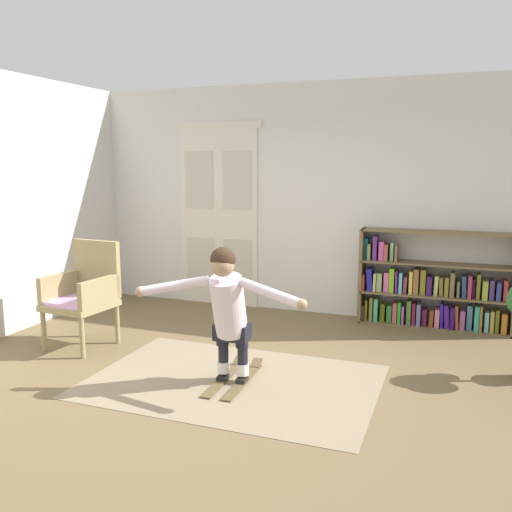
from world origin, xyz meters
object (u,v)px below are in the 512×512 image
at_px(skis_pair, 234,378).
at_px(person_skier, 228,304).
at_px(bookshelf, 429,289).
at_px(wicker_chair, 85,291).

relative_size(skis_pair, person_skier, 0.60).
relative_size(bookshelf, skis_pair, 1.97).
bearing_deg(bookshelf, wicker_chair, -150.00).
distance_m(bookshelf, person_skier, 2.89).
bearing_deg(skis_pair, bookshelf, 56.49).
bearing_deg(person_skier, bookshelf, 58.23).
relative_size(bookshelf, person_skier, 1.17).
relative_size(bookshelf, wicker_chair, 1.57).
bearing_deg(bookshelf, person_skier, -121.77).
xyz_separation_m(bookshelf, person_skier, (-1.51, -2.44, 0.28)).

